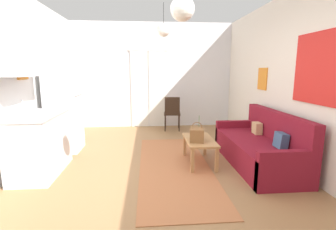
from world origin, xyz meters
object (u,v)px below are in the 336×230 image
coffee_table (200,143)px  couch (261,148)px  accent_chair (172,112)px  pendant_lamp_near (182,9)px  handbag (197,135)px  bamboo_vase (199,133)px  refrigerator (64,107)px  pendant_lamp_far (164,30)px

coffee_table → couch: bearing=-7.5°
couch → accent_chair: bearing=116.9°
couch → pendant_lamp_near: bearing=-144.6°
couch → accent_chair: (-1.24, 2.44, 0.22)m
handbag → bamboo_vase: bearing=67.8°
bamboo_vase → pendant_lamp_near: size_ratio=0.53×
handbag → accent_chair: (-0.15, 2.42, -0.04)m
refrigerator → pendant_lamp_near: (1.98, -2.08, 1.32)m
refrigerator → pendant_lamp_far: (1.92, 0.09, 1.44)m
couch → bamboo_vase: bearing=169.3°
bamboo_vase → coffee_table: bearing=-84.6°
couch → pendant_lamp_near: 2.64m
couch → pendant_lamp_near: pendant_lamp_near is taller
bamboo_vase → accent_chair: 2.26m
coffee_table → pendant_lamp_far: size_ratio=1.39×
accent_chair → bamboo_vase: bearing=100.9°
coffee_table → refrigerator: size_ratio=0.50×
handbag → refrigerator: size_ratio=0.18×
accent_chair → couch: bearing=122.1°
refrigerator → pendant_lamp_near: pendant_lamp_near is taller
couch → refrigerator: (-3.47, 1.03, 0.59)m
bamboo_vase → refrigerator: (-2.45, 0.83, 0.36)m
accent_chair → pendant_lamp_near: size_ratio=1.19×
coffee_table → refrigerator: bearing=160.0°
handbag → refrigerator: (-2.38, 1.01, 0.34)m
couch → pendant_lamp_near: (-1.49, -1.06, 1.91)m
bamboo_vase → handbag: 0.19m
coffee_table → refrigerator: (-2.46, 0.89, 0.51)m
refrigerator → accent_chair: 2.66m
pendant_lamp_far → refrigerator: bearing=-177.2°
couch → accent_chair: 2.75m
pendant_lamp_near → handbag: bearing=69.5°
coffee_table → bamboo_vase: bamboo_vase is taller
pendant_lamp_near → coffee_table: bearing=68.1°
coffee_table → pendant_lamp_near: (-0.48, -1.19, 1.83)m
handbag → pendant_lamp_far: bearing=112.6°
bamboo_vase → pendant_lamp_far: bearing=119.7°
refrigerator → pendant_lamp_far: 2.40m
refrigerator → pendant_lamp_near: bearing=-46.5°
pendant_lamp_near → pendant_lamp_far: (-0.06, 2.18, 0.11)m
accent_chair → handbag: bearing=98.8°
refrigerator → pendant_lamp_near: size_ratio=2.34×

